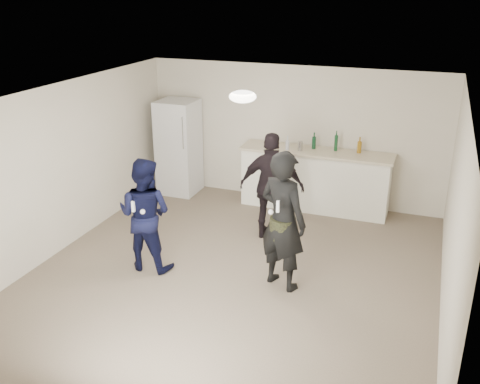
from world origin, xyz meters
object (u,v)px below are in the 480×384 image
(fridge, at_px, (179,147))
(spectator, at_px, (272,187))
(shaker, at_px, (300,146))
(counter, at_px, (315,181))
(man, at_px, (145,214))
(woman, at_px, (283,221))

(fridge, relative_size, spectator, 1.04)
(fridge, height_order, spectator, fridge)
(shaker, xyz_separation_m, spectator, (-0.11, -1.30, -0.31))
(counter, distance_m, man, 3.44)
(spectator, bearing_deg, woman, 104.95)
(counter, relative_size, fridge, 1.44)
(shaker, height_order, woman, woman)
(counter, height_order, man, man)
(shaker, bearing_deg, man, -117.46)
(man, height_order, spectator, spectator)
(fridge, bearing_deg, shaker, -0.53)
(fridge, distance_m, woman, 3.91)
(shaker, height_order, man, man)
(counter, relative_size, man, 1.59)
(man, xyz_separation_m, woman, (1.94, 0.18, 0.13))
(shaker, height_order, spectator, spectator)
(fridge, distance_m, man, 3.01)
(counter, distance_m, spectator, 1.49)
(counter, height_order, spectator, spectator)
(counter, relative_size, shaker, 15.29)
(man, bearing_deg, counter, -122.46)
(fridge, relative_size, shaker, 10.59)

